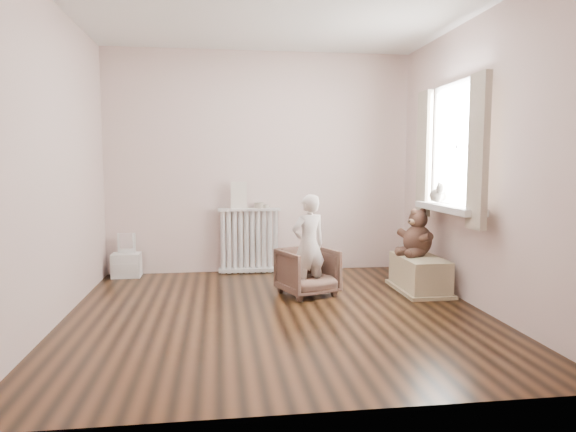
{
  "coord_description": "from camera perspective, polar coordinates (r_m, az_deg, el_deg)",
  "views": [
    {
      "loc": [
        -0.49,
        -4.31,
        1.3
      ],
      "look_at": [
        0.15,
        0.45,
        0.8
      ],
      "focal_mm": 32.0,
      "sensor_mm": 36.0,
      "label": 1
    }
  ],
  "objects": [
    {
      "name": "right_wall",
      "position": [
        4.88,
        20.42,
        5.57
      ],
      "size": [
        0.02,
        3.6,
        2.6
      ],
      "primitive_type": "cube",
      "color": "beige",
      "rests_on": "ground"
    },
    {
      "name": "radiator",
      "position": [
        6.07,
        -4.31,
        -2.71
      ],
      "size": [
        0.73,
        0.14,
        0.77
      ],
      "primitive_type": "cube",
      "color": "silver",
      "rests_on": "floor"
    },
    {
      "name": "floor",
      "position": [
        4.53,
        -1.14,
        -10.74
      ],
      "size": [
        3.6,
        3.6,
        0.01
      ],
      "primitive_type": "cube",
      "color": "black",
      "rests_on": "ground"
    },
    {
      "name": "toy_bench",
      "position": [
        5.41,
        14.41,
        -5.98
      ],
      "size": [
        0.39,
        0.74,
        0.35
      ],
      "primitive_type": "cube",
      "color": "#BAAE88",
      "rests_on": "floor"
    },
    {
      "name": "ceiling",
      "position": [
        4.53,
        -1.21,
        22.62
      ],
      "size": [
        3.6,
        3.6,
        0.01
      ],
      "primitive_type": "cube",
      "color": "white",
      "rests_on": "ground"
    },
    {
      "name": "toy_vanity",
      "position": [
        6.14,
        -17.54,
        -3.95
      ],
      "size": [
        0.32,
        0.23,
        0.5
      ],
      "primitive_type": "cube",
      "color": "silver",
      "rests_on": "floor"
    },
    {
      "name": "plush_cat",
      "position": [
        5.3,
        16.3,
        2.46
      ],
      "size": [
        0.17,
        0.26,
        0.21
      ],
      "primitive_type": null,
      "rotation": [
        0.0,
        0.0,
        0.1
      ],
      "color": "gray",
      "rests_on": "window_sill"
    },
    {
      "name": "curtain_right",
      "position": [
        5.61,
        14.88,
        6.66
      ],
      "size": [
        0.06,
        0.26,
        1.3
      ],
      "primitive_type": "cube",
      "color": "#BFB29A",
      "rests_on": "right_wall"
    },
    {
      "name": "paper_doll",
      "position": [
        6.01,
        -5.47,
        2.33
      ],
      "size": [
        0.19,
        0.02,
        0.31
      ],
      "primitive_type": "cube",
      "color": "beige",
      "rests_on": "radiator"
    },
    {
      "name": "tin_b",
      "position": [
        6.04,
        -2.54,
        1.1
      ],
      "size": [
        0.08,
        0.08,
        0.04
      ],
      "primitive_type": "cylinder",
      "color": "#A59E8C",
      "rests_on": "radiator"
    },
    {
      "name": "curtain_left",
      "position": [
        4.57,
        20.39,
        6.71
      ],
      "size": [
        0.06,
        0.26,
        1.3
      ],
      "primitive_type": "cube",
      "color": "#BFB29A",
      "rests_on": "right_wall"
    },
    {
      "name": "back_wall",
      "position": [
        6.13,
        -3.09,
        5.93
      ],
      "size": [
        3.6,
        0.02,
        2.6
      ],
      "primitive_type": "cube",
      "color": "beige",
      "rests_on": "ground"
    },
    {
      "name": "teddy_bear",
      "position": [
        5.44,
        14.25,
        -0.9
      ],
      "size": [
        0.48,
        0.43,
        0.48
      ],
      "primitive_type": null,
      "rotation": [
        0.0,
        0.0,
        0.43
      ],
      "color": "#352018",
      "rests_on": "toy_bench"
    },
    {
      "name": "window_sill",
      "position": [
        5.11,
        17.38,
        0.84
      ],
      "size": [
        0.22,
        1.1,
        0.06
      ],
      "primitive_type": "cube",
      "color": "silver",
      "rests_on": "right_wall"
    },
    {
      "name": "front_wall",
      "position": [
        2.56,
        3.43,
        5.97
      ],
      "size": [
        3.6,
        0.02,
        2.6
      ],
      "primitive_type": "cube",
      "color": "beige",
      "rests_on": "ground"
    },
    {
      "name": "armchair",
      "position": [
        5.08,
        2.19,
        -6.2
      ],
      "size": [
        0.65,
        0.65,
        0.46
      ],
      "primitive_type": "imported",
      "rotation": [
        0.0,
        0.0,
        0.37
      ],
      "color": "brown",
      "rests_on": "floor"
    },
    {
      "name": "child",
      "position": [
        4.98,
        2.3,
        -3.2
      ],
      "size": [
        0.42,
        0.35,
        0.98
      ],
      "primitive_type": "imported",
      "rotation": [
        0.0,
        0.0,
        3.51
      ],
      "color": "silver",
      "rests_on": "armchair"
    },
    {
      "name": "window",
      "position": [
        5.13,
        18.5,
        7.31
      ],
      "size": [
        0.03,
        0.9,
        1.1
      ],
      "primitive_type": "cube",
      "color": "white",
      "rests_on": "right_wall"
    },
    {
      "name": "tin_a",
      "position": [
        6.03,
        -3.24,
        1.2
      ],
      "size": [
        0.11,
        0.11,
        0.07
      ],
      "primitive_type": "cylinder",
      "color": "#A59E8C",
      "rests_on": "radiator"
    },
    {
      "name": "left_wall",
      "position": [
        4.5,
        -24.68,
        5.41
      ],
      "size": [
        0.02,
        3.6,
        2.6
      ],
      "primitive_type": "cube",
      "color": "beige",
      "rests_on": "ground"
    }
  ]
}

